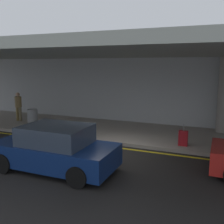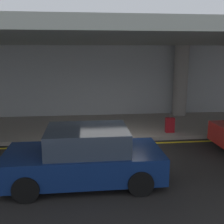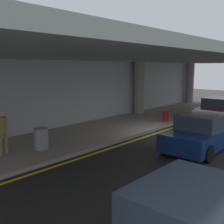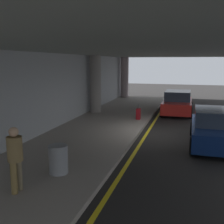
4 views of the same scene
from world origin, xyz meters
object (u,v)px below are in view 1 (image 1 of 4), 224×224
traveler_with_luggage (18,105)px  trash_bin_steel (33,117)px  car_navy (55,149)px  suitcase_upright_primary (183,138)px

traveler_with_luggage → trash_bin_steel: 1.54m
car_navy → traveler_with_luggage: 7.94m
suitcase_upright_primary → trash_bin_steel: size_ratio=1.06×
car_navy → traveler_with_luggage: size_ratio=2.44×
car_navy → traveler_with_luggage: bearing=-38.8°
car_navy → traveler_with_luggage: (-6.06, 5.12, 0.40)m
car_navy → suitcase_upright_primary: (3.58, 3.83, -0.25)m
traveler_with_luggage → car_navy: bearing=-63.6°
car_navy → suitcase_upright_primary: bearing=-131.6°
car_navy → traveler_with_luggage: traveler_with_luggage is taller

